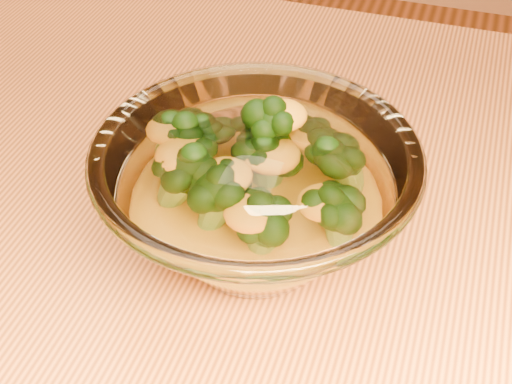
{
  "coord_description": "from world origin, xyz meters",
  "views": [
    {
      "loc": [
        0.06,
        -0.36,
        1.14
      ],
      "look_at": [
        -0.06,
        -0.0,
        0.81
      ],
      "focal_mm": 50.0,
      "sensor_mm": 36.0,
      "label": 1
    }
  ],
  "objects": [
    {
      "name": "glass_bowl",
      "position": [
        -0.06,
        -0.0,
        0.8
      ],
      "size": [
        0.23,
        0.23,
        0.1
      ],
      "color": "white",
      "rests_on": "table"
    },
    {
      "name": "broccoli_heap",
      "position": [
        -0.06,
        0.01,
        0.82
      ],
      "size": [
        0.16,
        0.13,
        0.08
      ],
      "color": "black",
      "rests_on": "cheese_sauce"
    },
    {
      "name": "cheese_sauce",
      "position": [
        -0.06,
        -0.0,
        0.78
      ],
      "size": [
        0.13,
        0.13,
        0.04
      ],
      "primitive_type": "ellipsoid",
      "color": "orange",
      "rests_on": "glass_bowl"
    },
    {
      "name": "table",
      "position": [
        0.0,
        0.0,
        0.65
      ],
      "size": [
        1.2,
        0.8,
        0.75
      ],
      "color": "#CF7B3E",
      "rests_on": "ground"
    }
  ]
}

